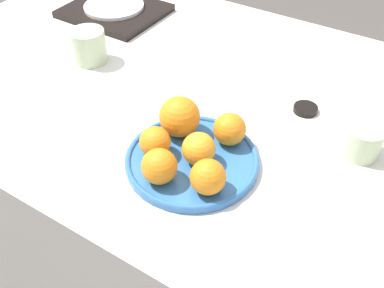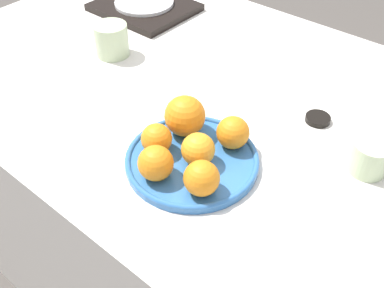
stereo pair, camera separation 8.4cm
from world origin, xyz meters
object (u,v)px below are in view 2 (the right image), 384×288
(orange_4, at_px, (156,163))
(orange_5, at_px, (202,178))
(side_plate, at_px, (144,3))
(soy_dish, at_px, (318,119))
(cup_1, at_px, (370,157))
(orange_0, at_px, (198,150))
(orange_2, at_px, (185,116))
(fruit_platter, at_px, (192,160))
(serving_tray, at_px, (145,7))
(orange_3, at_px, (233,133))
(orange_1, at_px, (157,139))
(cup_0, at_px, (112,40))

(orange_4, relative_size, orange_5, 1.02)
(side_plate, xyz_separation_m, soy_dish, (0.67, -0.15, -0.02))
(cup_1, bearing_deg, orange_0, -141.25)
(orange_0, distance_m, orange_2, 0.09)
(cup_1, bearing_deg, orange_5, -127.94)
(orange_0, height_order, orange_4, orange_4)
(orange_2, relative_size, orange_4, 1.26)
(fruit_platter, relative_size, side_plate, 1.46)
(orange_0, relative_size, serving_tray, 0.23)
(orange_3, relative_size, orange_4, 0.99)
(orange_1, distance_m, serving_tray, 0.66)
(orange_3, distance_m, cup_0, 0.47)
(orange_1, bearing_deg, orange_0, 17.75)
(serving_tray, distance_m, cup_0, 0.27)
(orange_0, height_order, serving_tray, orange_0)
(orange_1, xyz_separation_m, side_plate, (-0.48, 0.45, -0.02))
(fruit_platter, distance_m, soy_dish, 0.30)
(orange_5, xyz_separation_m, cup_1, (0.20, 0.26, -0.01))
(serving_tray, relative_size, side_plate, 1.57)
(orange_4, height_order, cup_1, orange_4)
(orange_2, distance_m, cup_1, 0.36)
(orange_2, distance_m, cup_0, 0.39)
(fruit_platter, xyz_separation_m, orange_0, (0.02, -0.00, 0.04))
(orange_0, distance_m, soy_dish, 0.30)
(orange_2, distance_m, orange_3, 0.10)
(orange_2, height_order, orange_3, orange_2)
(orange_0, xyz_separation_m, orange_3, (0.02, 0.08, 0.00))
(orange_1, relative_size, soy_dish, 1.13)
(fruit_platter, height_order, cup_0, cup_0)
(orange_1, xyz_separation_m, orange_4, (0.05, -0.05, 0.00))
(orange_0, bearing_deg, serving_tray, 142.89)
(serving_tray, bearing_deg, orange_4, -43.70)
(orange_0, height_order, cup_1, orange_0)
(orange_3, xyz_separation_m, orange_4, (-0.06, -0.16, 0.00))
(orange_4, bearing_deg, serving_tray, 136.30)
(orange_0, distance_m, orange_3, 0.08)
(orange_4, bearing_deg, orange_1, 132.18)
(side_plate, bearing_deg, soy_dish, -12.47)
(orange_2, bearing_deg, side_plate, 142.42)
(orange_2, height_order, soy_dish, orange_2)
(side_plate, height_order, cup_0, cup_0)
(soy_dish, bearing_deg, orange_5, -99.78)
(fruit_platter, bearing_deg, orange_4, -104.03)
(orange_1, relative_size, serving_tray, 0.22)
(orange_2, xyz_separation_m, cup_1, (0.33, 0.15, -0.02))
(side_plate, height_order, cup_1, cup_1)
(orange_2, bearing_deg, serving_tray, 142.42)
(orange_2, height_order, orange_4, orange_2)
(cup_0, bearing_deg, side_plate, 116.76)
(fruit_platter, relative_size, orange_2, 3.12)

